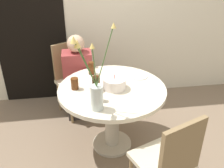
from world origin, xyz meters
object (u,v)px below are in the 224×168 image
at_px(side_plate, 138,76).
at_px(person_woman, 78,81).
at_px(chair_near_front, 169,159).
at_px(drink_glass_0, 99,95).
at_px(birthday_cake, 115,83).
at_px(drink_glass_3, 91,68).
at_px(drink_glass_1, 75,84).
at_px(flower_vase, 95,89).
at_px(drink_glass_2, 96,81).
at_px(drink_glass_4, 96,84).
at_px(chair_far_back, 72,75).

relative_size(side_plate, person_woman, 0.18).
height_order(chair_near_front, side_plate, chair_near_front).
bearing_deg(chair_near_front, drink_glass_0, -73.01).
bearing_deg(drink_glass_0, birthday_cake, 49.85).
height_order(drink_glass_3, person_woman, person_woman).
distance_m(side_plate, person_woman, 0.79).
bearing_deg(birthday_cake, drink_glass_1, 173.27).
bearing_deg(flower_vase, drink_glass_2, 84.58).
bearing_deg(chair_near_front, drink_glass_4, -79.88).
bearing_deg(chair_near_front, drink_glass_3, -88.24).
bearing_deg(drink_glass_4, drink_glass_1, 164.54).
bearing_deg(chair_near_front, side_plate, -111.41).
bearing_deg(chair_far_back, drink_glass_2, -98.19).
distance_m(birthday_cake, drink_glass_0, 0.26).
height_order(flower_vase, drink_glass_2, flower_vase).
height_order(drink_glass_1, drink_glass_2, drink_glass_1).
xyz_separation_m(chair_near_front, drink_glass_4, (-0.48, 0.77, 0.27)).
bearing_deg(drink_glass_4, side_plate, 25.93).
bearing_deg(drink_glass_2, person_woman, 107.42).
bearing_deg(drink_glass_3, chair_far_back, 117.75).
bearing_deg(drink_glass_1, chair_near_front, -50.38).
relative_size(birthday_cake, flower_vase, 0.30).
bearing_deg(chair_far_back, flower_vase, -106.97).
height_order(flower_vase, person_woman, flower_vase).
relative_size(flower_vase, side_plate, 3.72).
relative_size(chair_near_front, person_woman, 0.85).
height_order(flower_vase, drink_glass_3, flower_vase).
xyz_separation_m(chair_far_back, person_woman, (0.07, -0.14, -0.01)).
height_order(chair_far_back, flower_vase, flower_vase).
xyz_separation_m(drink_glass_0, drink_glass_1, (-0.21, 0.25, -0.01)).
relative_size(drink_glass_4, person_woman, 0.13).
distance_m(drink_glass_2, person_woman, 0.65).
distance_m(chair_far_back, flower_vase, 1.20).
relative_size(birthday_cake, drink_glass_3, 1.59).
bearing_deg(drink_glass_0, chair_far_back, 104.59).
distance_m(side_plate, drink_glass_1, 0.69).
bearing_deg(drink_glass_2, drink_glass_0, -89.28).
xyz_separation_m(flower_vase, drink_glass_1, (-0.17, 0.38, -0.14)).
distance_m(chair_near_front, drink_glass_3, 1.26).
height_order(drink_glass_0, drink_glass_2, drink_glass_0).
bearing_deg(drink_glass_1, chair_far_back, 93.33).
xyz_separation_m(chair_near_front, birthday_cake, (-0.30, 0.78, 0.26)).
relative_size(drink_glass_0, drink_glass_4, 0.91).
bearing_deg(person_woman, chair_far_back, 117.82).
bearing_deg(drink_glass_3, chair_near_front, -66.12).
xyz_separation_m(birthday_cake, person_woman, (-0.35, 0.64, -0.27)).
xyz_separation_m(flower_vase, side_plate, (0.50, 0.55, -0.19)).
relative_size(drink_glass_1, drink_glass_3, 0.82).
height_order(drink_glass_0, drink_glass_3, drink_glass_3).
bearing_deg(drink_glass_4, drink_glass_0, -85.40).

